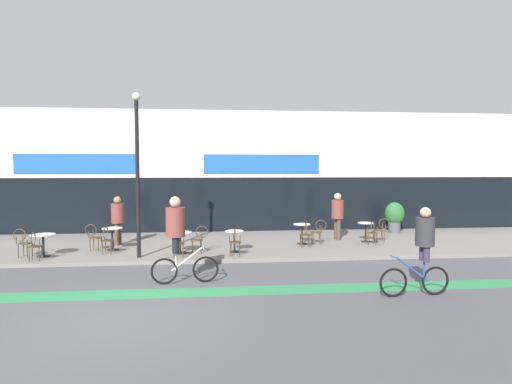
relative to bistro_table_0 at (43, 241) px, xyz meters
The scene contains 27 objects.
ground_plane 6.54m from the bistro_table_0, 57.07° to the right, with size 120.00×120.00×0.00m, color #4C4C51.
sidewalk_slab 4.00m from the bistro_table_0, 26.82° to the left, with size 40.00×5.50×0.12m, color slate.
storefront_facade 7.69m from the bistro_table_0, 61.45° to the left, with size 40.00×4.06×5.48m.
bike_lane_stripe 5.22m from the bistro_table_0, 46.91° to the right, with size 36.00×0.70×0.01m, color #2D844C.
bistro_table_0 is the anchor object (origin of this frame).
bistro_table_1 2.10m from the bistro_table_0, 23.32° to the left, with size 0.69×0.69×0.77m.
bistro_table_2 4.29m from the bistro_table_0, ahead, with size 0.78×0.78×0.70m.
bistro_table_3 6.09m from the bistro_table_0, ahead, with size 0.62×0.62×0.72m.
bistro_table_4 8.73m from the bistro_table_0, ahead, with size 0.63×0.63×0.75m.
bistro_table_5 11.25m from the bistro_table_0, ahead, with size 0.61×0.61×0.74m.
cafe_chair_0_near 0.63m from the bistro_table_0, 89.14° to the right, with size 0.45×0.60×0.90m.
cafe_chair_0_side 0.63m from the bistro_table_0, behind, with size 0.59×0.44×0.90m.
cafe_chair_1_near 1.93m from the bistro_table_0, ahead, with size 0.44×0.59×0.90m.
cafe_chair_1_side 1.55m from the bistro_table_0, 32.85° to the left, with size 0.60×0.45×0.90m.
cafe_chair_2_near 4.33m from the bistro_table_0, ahead, with size 0.42×0.59×0.90m.
cafe_chair_2_side 4.91m from the bistro_table_0, ahead, with size 0.60×0.45×0.90m.
cafe_chair_3_near 6.11m from the bistro_table_0, ahead, with size 0.44×0.59×0.90m.
cafe_chair_4_near 8.66m from the bistro_table_0, ahead, with size 0.42×0.58×0.90m.
cafe_chair_4_side 9.35m from the bistro_table_0, ahead, with size 0.59×0.42×0.90m.
cafe_chair_5_near 11.18m from the bistro_table_0, ahead, with size 0.44×0.59×0.90m.
cafe_chair_5_side 11.87m from the bistro_table_0, ahead, with size 0.59×0.43×0.90m.
planter_pot 13.67m from the bistro_table_0, 14.79° to the left, with size 0.81×0.81×1.33m.
lamp_post 3.94m from the bistro_table_0, ahead, with size 0.26×0.26×5.15m.
cyclist_0 11.17m from the bistro_table_0, 23.87° to the right, with size 1.71×0.50×2.05m.
cyclist_1 5.48m from the bistro_table_0, 33.67° to the right, with size 1.71×0.57×2.23m.
pedestrian_near_end 2.65m from the bistro_table_0, 43.16° to the left, with size 0.56×0.56×1.78m.
pedestrian_far_end 10.45m from the bistro_table_0, 11.44° to the left, with size 0.58×0.58×1.84m.
Camera 1 is at (2.02, -7.68, 2.94)m, focal length 28.00 mm.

